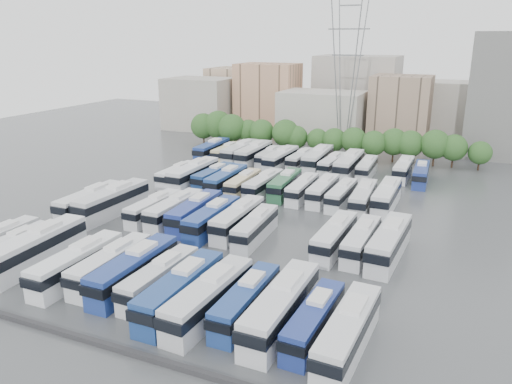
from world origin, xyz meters
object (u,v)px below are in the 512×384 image
at_px(bus_r0_s7, 160,278).
at_px(bus_r1_s1, 112,201).
at_px(bus_r0_s2, 37,248).
at_px(bus_r3_s10, 367,168).
at_px(bus_r1_s7, 238,219).
at_px(bus_r2_s4, 226,180).
at_px(bus_r3_s7, 318,159).
at_px(bus_r0_s5, 111,264).
at_px(bus_r0_s1, 14,247).
at_px(bus_r0_s13, 348,332).
at_px(bus_r2_s7, 285,184).
at_px(bus_r3_s0, 212,150).
at_px(electricity_pylon, 347,67).
at_px(bus_r2_s1, 177,174).
at_px(bus_r2_s3, 214,176).
at_px(bus_r1_s3, 154,208).
at_px(bus_r2_s2, 194,174).
at_px(bus_r3_s2, 241,152).
at_px(bus_r2_s11, 363,198).
at_px(bus_r1_s13, 389,242).
at_px(bus_r3_s9, 349,165).
at_px(bus_r0_s10, 246,300).
at_px(bus_r3_s12, 404,169).
at_px(bus_r3_s1, 227,152).
at_px(bus_r2_s9, 323,190).
at_px(bus_r3_s5, 281,159).
at_px(bus_r3_s3, 254,154).
at_px(bus_r0_s11, 281,307).
at_px(bus_r2_s6, 264,185).
at_px(bus_r3_s13, 421,174).
at_px(bus_r0_s8, 181,290).
at_px(bus_r1_s0, 91,201).
at_px(bus_r3_s8, 332,164).
at_px(bus_r0_s4, 77,264).
at_px(bus_r0_s12, 314,320).
at_px(bus_r1_s6, 212,218).
at_px(bus_r0_s6, 134,269).
at_px(bus_r1_s12, 361,240).
at_px(bus_r1_s8, 255,227).
at_px(bus_r2_s8, 302,189).
at_px(bus_r2_s12, 387,196).
at_px(bus_r2_s5, 243,184).
at_px(bus_r3_s4, 269,157).
at_px(bus_r2_s10, 342,195).
at_px(bus_r3_s6, 301,159).
at_px(bus_r1_s5, 195,212).
at_px(bus_r1_s11, 334,236).

height_order(bus_r0_s7, bus_r1_s1, bus_r1_s1).
bearing_deg(bus_r0_s2, bus_r3_s10, 60.88).
relative_size(bus_r1_s7, bus_r2_s4, 1.02).
bearing_deg(bus_r3_s7, bus_r0_s5, -97.92).
xyz_separation_m(bus_r0_s1, bus_r0_s13, (39.60, -1.87, 0.19)).
xyz_separation_m(bus_r2_s7, bus_r3_s0, (-23.20, 17.82, 0.14)).
distance_m(electricity_pylon, bus_r2_s1, 46.67).
distance_m(bus_r2_s3, bus_r3_s0, 20.78).
relative_size(bus_r1_s3, bus_r2_s2, 0.82).
xyz_separation_m(bus_r0_s13, bus_r2_s4, (-29.66, 36.67, -0.05)).
height_order(bus_r3_s0, bus_r3_s2, bus_r3_s2).
height_order(bus_r2_s2, bus_r2_s11, bus_r2_s2).
xyz_separation_m(bus_r1_s13, bus_r2_s3, (-32.85, 18.05, -0.28)).
bearing_deg(bus_r0_s5, bus_r3_s9, 74.93).
height_order(bus_r0_s10, bus_r3_s12, bus_r3_s12).
distance_m(bus_r2_s4, bus_r3_s1, 21.83).
xyz_separation_m(bus_r2_s11, bus_r3_s2, (-29.73, 19.80, 0.22)).
relative_size(bus_r2_s9, bus_r3_s5, 0.89).
bearing_deg(bus_r3_s3, bus_r0_s7, -75.94).
bearing_deg(bus_r0_s11, bus_r2_s3, 126.49).
bearing_deg(bus_r2_s6, bus_r3_s13, 39.55).
relative_size(bus_r0_s8, bus_r1_s0, 1.02).
distance_m(bus_r2_s7, bus_r3_s8, 17.01).
xyz_separation_m(bus_r0_s4, bus_r3_s3, (-3.50, 54.67, 0.16)).
distance_m(bus_r0_s1, bus_r0_s8, 23.40).
height_order(bus_r0_s12, bus_r3_s5, bus_r3_s5).
bearing_deg(bus_r0_s11, bus_r3_s2, 119.26).
height_order(bus_r1_s6, bus_r2_s4, bus_r1_s6).
xyz_separation_m(bus_r0_s6, bus_r3_s13, (23.04, 52.13, -0.25)).
bearing_deg(bus_r2_s9, bus_r1_s12, -60.96).
height_order(bus_r1_s8, bus_r3_s3, bus_r3_s3).
xyz_separation_m(bus_r0_s2, bus_r3_s3, (3.36, 53.59, -0.05)).
relative_size(electricity_pylon, bus_r2_s8, 3.08).
distance_m(bus_r1_s1, bus_r3_s1, 37.02).
distance_m(bus_r1_s1, bus_r2_s12, 40.80).
bearing_deg(bus_r2_s5, bus_r3_s4, 98.13).
distance_m(bus_r1_s13, bus_r2_s10, 19.56).
height_order(bus_r0_s2, bus_r0_s7, bus_r0_s2).
bearing_deg(bus_r2_s1, bus_r3_s7, 44.96).
height_order(bus_r2_s12, bus_r3_s0, bus_r3_s0).
bearing_deg(bus_r2_s3, bus_r3_s6, 64.15).
bearing_deg(bus_r1_s13, bus_r2_s12, 103.20).
relative_size(bus_r0_s5, bus_r2_s11, 0.99).
xyz_separation_m(bus_r1_s5, bus_r3_s4, (-3.39, 35.64, -0.22)).
bearing_deg(electricity_pylon, bus_r0_s2, -103.08).
distance_m(bus_r0_s2, bus_r2_s7, 39.74).
relative_size(electricity_pylon, bus_r2_s3, 2.98).
relative_size(bus_r1_s0, bus_r3_s3, 0.94).
height_order(bus_r1_s1, bus_r3_s3, bus_r1_s1).
bearing_deg(bus_r1_s11, bus_r3_s4, 124.52).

